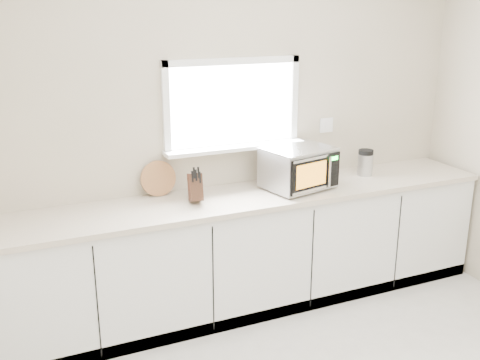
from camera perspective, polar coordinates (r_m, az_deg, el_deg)
back_wall at (r=4.34m, az=-0.83°, el=5.26°), size 4.00×0.17×2.70m
cabinets at (r=4.37m, az=0.75°, el=-7.42°), size 3.92×0.60×0.88m
countertop at (r=4.19m, az=0.83°, el=-1.75°), size 3.92×0.64×0.04m
microwave at (r=4.30m, az=5.98°, el=1.29°), size 0.57×0.49×0.32m
knife_block at (r=4.00m, az=-4.57°, el=-0.66°), size 0.12×0.20×0.27m
cutting_board at (r=4.17m, az=-8.31°, el=0.16°), size 0.26×0.06×0.26m
coffee_grinder at (r=4.75m, az=12.61°, el=1.76°), size 0.16×0.16×0.22m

